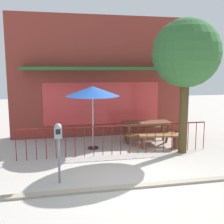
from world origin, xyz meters
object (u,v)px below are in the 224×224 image
at_px(patio_umbrella, 93,92).
at_px(patio_bench, 159,138).
at_px(parking_meter_near, 58,137).
at_px(street_tree, 186,54).
at_px(picnic_table_left, 146,126).

xyz_separation_m(patio_umbrella, patio_bench, (2.24, -0.43, -1.63)).
relative_size(parking_meter_near, street_tree, 0.34).
height_order(picnic_table_left, street_tree, street_tree).
xyz_separation_m(patio_umbrella, street_tree, (2.82, -1.03, 1.20)).
height_order(parking_meter_near, street_tree, street_tree).
bearing_deg(parking_meter_near, picnic_table_left, 43.96).
distance_m(patio_umbrella, street_tree, 3.23).
distance_m(picnic_table_left, parking_meter_near, 4.53).
height_order(patio_bench, street_tree, street_tree).
height_order(patio_bench, parking_meter_near, parking_meter_near).
height_order(patio_umbrella, street_tree, street_tree).
distance_m(patio_bench, parking_meter_near, 4.18).
xyz_separation_m(parking_meter_near, street_tree, (4.00, 1.67, 2.04)).
xyz_separation_m(picnic_table_left, street_tree, (0.76, -1.46, 2.57)).
bearing_deg(street_tree, picnic_table_left, 117.51).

